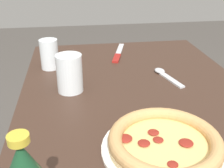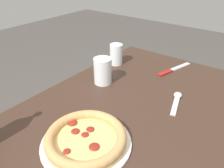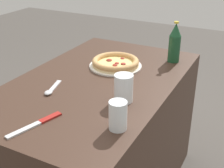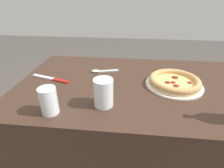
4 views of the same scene
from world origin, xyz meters
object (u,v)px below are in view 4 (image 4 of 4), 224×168
object	(u,v)px
glass_cola	(49,102)
knife	(52,79)
pizza_salami	(174,82)
glass_mango_juice	(104,94)
spoon	(100,71)

from	to	relation	value
glass_cola	knife	size ratio (longest dim) A/B	0.48
pizza_salami	glass_cola	xyz separation A→B (m)	(-0.54, -0.28, 0.03)
glass_mango_juice	spoon	world-z (taller)	glass_mango_juice
spoon	pizza_salami	bearing A→B (deg)	-17.73
glass_cola	spoon	bearing A→B (deg)	71.97
glass_mango_juice	knife	size ratio (longest dim) A/B	0.52
pizza_salami	knife	size ratio (longest dim) A/B	1.22
glass_mango_juice	spoon	size ratio (longest dim) A/B	0.74
knife	pizza_salami	bearing A→B (deg)	-0.22
pizza_salami	glass_mango_juice	world-z (taller)	glass_mango_juice
glass_mango_juice	glass_cola	bearing A→B (deg)	-159.95
pizza_salami	knife	distance (m)	0.65
knife	glass_cola	bearing A→B (deg)	-67.84
pizza_salami	spoon	distance (m)	0.42
pizza_salami	spoon	size ratio (longest dim) A/B	1.74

